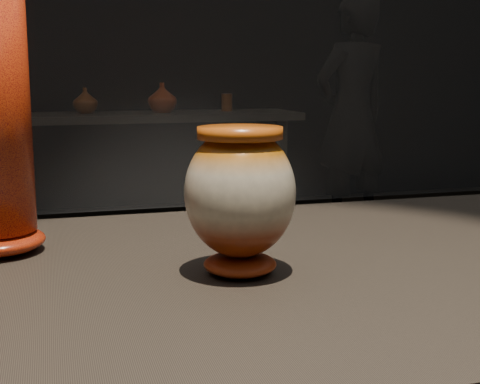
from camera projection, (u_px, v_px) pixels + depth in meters
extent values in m
cube|color=black|center=(89.00, 20.00, 5.58)|extent=(8.00, 3.20, 0.04)
cube|color=black|center=(312.00, 278.00, 0.97)|extent=(2.00, 0.80, 0.05)
ellipsoid|color=maroon|center=(240.00, 264.00, 0.91)|extent=(0.13, 0.13, 0.03)
ellipsoid|color=beige|center=(240.00, 193.00, 0.89)|extent=(0.19, 0.19, 0.17)
cylinder|color=#C26A12|center=(240.00, 133.00, 0.87)|extent=(0.14, 0.14, 0.02)
cube|color=black|center=(152.00, 116.00, 4.55)|extent=(2.00, 0.60, 0.05)
cube|color=black|center=(25.00, 187.00, 4.40)|extent=(0.08, 0.50, 0.85)
cube|color=black|center=(270.00, 176.00, 4.86)|extent=(0.08, 0.50, 0.85)
imported|color=brown|center=(85.00, 101.00, 4.46)|extent=(0.20, 0.20, 0.17)
imported|color=maroon|center=(162.00, 98.00, 4.51)|extent=(0.23, 0.23, 0.20)
cylinder|color=brown|center=(227.00, 102.00, 4.73)|extent=(0.08, 0.08, 0.12)
imported|color=black|center=(352.00, 116.00, 4.82)|extent=(0.72, 0.57, 1.72)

